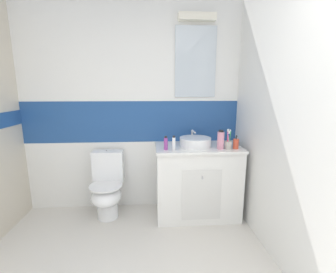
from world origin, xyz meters
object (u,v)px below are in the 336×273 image
Objects in this scene: toothpaste_tube_upright at (174,143)px; toilet at (107,187)px; sink_basin at (195,142)px; toothbrush_cup at (228,144)px; deodorant_spray_can at (166,143)px; mouthwash_bottle at (221,140)px; soap_dispenser at (236,144)px.

toilet is at bearing 165.05° from toothpaste_tube_upright.
toothbrush_cup reaches higher than sink_basin.
sink_basin is at bearing 20.98° from deodorant_spray_can.
toothbrush_cup is at bearing -8.02° from toilet.
deodorant_spray_can is at bearing 178.46° from toothbrush_cup.
toothpaste_tube_upright is 0.76× the size of mouthwash_bottle.
soap_dispenser is 0.77m from deodorant_spray_can.
toilet is 3.49× the size of toothbrush_cup.
toothbrush_cup reaches higher than soap_dispenser.
sink_basin is 0.37m from deodorant_spray_can.
deodorant_spray_can is at bearing -159.02° from sink_basin.
toothbrush_cup is 0.09m from mouthwash_bottle.
toothbrush_cup is 1.50× the size of soap_dispenser.
toothpaste_tube_upright is at bearing -178.32° from soap_dispenser.
mouthwash_bottle is at bearing 179.46° from soap_dispenser.
toilet is at bearing 172.77° from soap_dispenser.
sink_basin reaches higher than deodorant_spray_can.
mouthwash_bottle is at bearing 173.42° from toothbrush_cup.
sink_basin is 0.45m from soap_dispenser.
mouthwash_bottle is at bearing -0.84° from deodorant_spray_can.
toilet is at bearing 177.73° from sink_basin.
toothbrush_cup is at bearing -1.54° from deodorant_spray_can.
sink_basin is at bearing 155.64° from toothbrush_cup.
toothbrush_cup is 0.60m from toothpaste_tube_upright.
soap_dispenser is at bearing -7.23° from toilet.
sink_basin is 0.51× the size of toilet.
soap_dispenser is (1.45, -0.18, 0.54)m from toilet.
toothpaste_tube_upright is (-0.68, -0.02, 0.02)m from soap_dispenser.
toothbrush_cup is (1.36, -0.19, 0.54)m from toilet.
soap_dispenser is 0.68m from toothpaste_tube_upright.
sink_basin is at bearing 150.62° from mouthwash_bottle.
toothbrush_cup is 1.49× the size of deodorant_spray_can.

